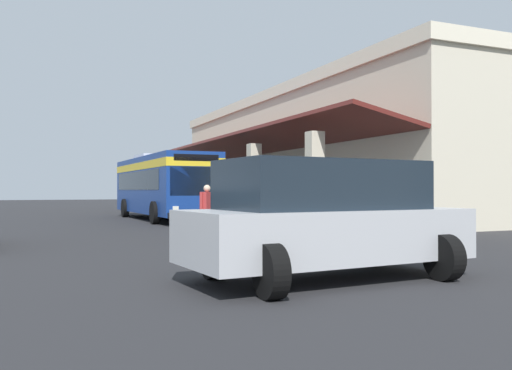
# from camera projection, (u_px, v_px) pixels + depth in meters

# --- Properties ---
(ground) EXTENTS (120.00, 120.00, 0.00)m
(ground) POSITION_uv_depth(u_px,v_px,m) (303.00, 216.00, 30.87)
(ground) COLOR #262628
(curb_strip) EXTENTS (34.98, 0.50, 0.12)m
(curb_strip) POSITION_uv_depth(u_px,v_px,m) (203.00, 215.00, 30.63)
(curb_strip) COLOR #9E998E
(curb_strip) RESTS_ON ground
(plaza_building) EXTENTS (29.45, 15.60, 7.24)m
(plaza_building) POSITION_uv_depth(u_px,v_px,m) (349.00, 156.00, 34.41)
(plaza_building) COLOR beige
(plaza_building) RESTS_ON ground
(transit_bus) EXTENTS (11.27, 3.02, 3.34)m
(transit_bus) POSITION_uv_depth(u_px,v_px,m) (162.00, 183.00, 27.52)
(transit_bus) COLOR navy
(transit_bus) RESTS_ON ground
(parked_suv_silver) EXTENTS (2.99, 4.96, 1.97)m
(parked_suv_silver) POSITION_uv_depth(u_px,v_px,m) (326.00, 218.00, 9.01)
(parked_suv_silver) COLOR #B2B5BA
(parked_suv_silver) RESTS_ON ground
(pedestrian) EXTENTS (0.49, 0.58, 1.65)m
(pedestrian) POSITION_uv_depth(u_px,v_px,m) (207.00, 208.00, 17.14)
(pedestrian) COLOR navy
(pedestrian) RESTS_ON ground
(potted_palm) EXTENTS (1.65, 1.98, 2.58)m
(potted_palm) POSITION_uv_depth(u_px,v_px,m) (181.00, 201.00, 39.57)
(potted_palm) COLOR brown
(potted_palm) RESTS_ON ground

